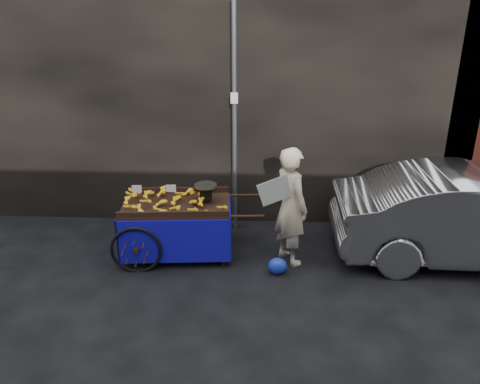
{
  "coord_description": "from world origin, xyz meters",
  "views": [
    {
      "loc": [
        0.76,
        -6.48,
        3.83
      ],
      "look_at": [
        0.43,
        0.5,
        1.03
      ],
      "focal_mm": 35.0,
      "sensor_mm": 36.0,
      "label": 1
    }
  ],
  "objects_px": {
    "banana_cart": "(173,209)",
    "vendor": "(290,206)",
    "plastic_bag": "(277,266)",
    "parked_car": "(478,217)"
  },
  "relations": [
    {
      "from": "banana_cart",
      "to": "vendor",
      "type": "height_order",
      "value": "vendor"
    },
    {
      "from": "vendor",
      "to": "parked_car",
      "type": "xyz_separation_m",
      "value": [
        2.95,
        0.2,
        -0.21
      ]
    },
    {
      "from": "banana_cart",
      "to": "plastic_bag",
      "type": "relative_size",
      "value": 8.32
    },
    {
      "from": "banana_cart",
      "to": "plastic_bag",
      "type": "distance_m",
      "value": 1.89
    },
    {
      "from": "plastic_bag",
      "to": "parked_car",
      "type": "bearing_deg",
      "value": 11.17
    },
    {
      "from": "vendor",
      "to": "parked_car",
      "type": "bearing_deg",
      "value": -120.33
    },
    {
      "from": "plastic_bag",
      "to": "vendor",
      "type": "bearing_deg",
      "value": 66.03
    },
    {
      "from": "banana_cart",
      "to": "vendor",
      "type": "distance_m",
      "value": 1.87
    },
    {
      "from": "plastic_bag",
      "to": "parked_car",
      "type": "xyz_separation_m",
      "value": [
        3.14,
        0.62,
        0.6
      ]
    },
    {
      "from": "plastic_bag",
      "to": "parked_car",
      "type": "height_order",
      "value": "parked_car"
    }
  ]
}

